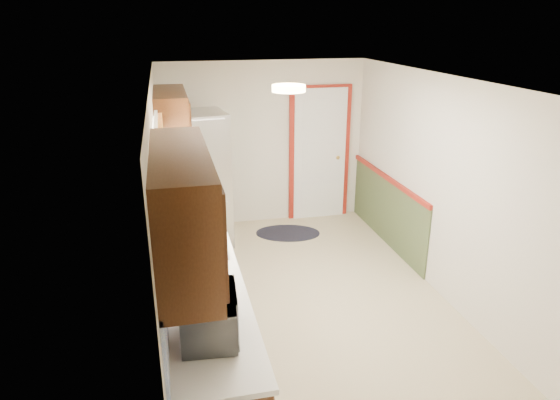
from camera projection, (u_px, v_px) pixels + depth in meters
room_shell at (312, 201)px, 5.06m from camera, size 3.20×5.20×2.52m
kitchen_run at (193, 261)px, 4.66m from camera, size 0.63×4.00×2.20m
back_wall_trim at (333, 166)px, 7.40m from camera, size 1.12×2.30×2.08m
ceiling_fixture at (289, 88)px, 4.41m from camera, size 0.30×0.30×0.06m
microwave at (210, 311)px, 3.29m from camera, size 0.34×0.56×0.37m
refrigerator at (198, 180)px, 6.66m from camera, size 0.85×0.81×1.82m
rug at (288, 233)px, 7.25m from camera, size 1.04×0.80×0.01m
cooktop at (190, 208)px, 5.58m from camera, size 0.51×0.61×0.02m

